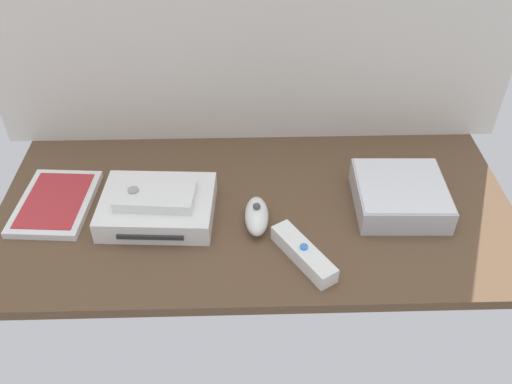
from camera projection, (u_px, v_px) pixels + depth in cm
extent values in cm
cube|color=brown|center=(256.00, 211.00, 106.87)|extent=(100.00, 48.00, 2.00)
cube|color=white|center=(158.00, 206.00, 103.19)|extent=(21.87, 17.16, 4.40)
cube|color=#2D2D2D|center=(150.00, 237.00, 96.93)|extent=(12.01, 1.28, 0.80)
cube|color=silver|center=(400.00, 196.00, 104.97)|extent=(17.48, 17.48, 5.00)
cube|color=silver|center=(402.00, 186.00, 103.26)|extent=(16.78, 16.78, 0.30)
cube|color=white|center=(56.00, 203.00, 106.23)|extent=(14.93, 19.93, 1.40)
cube|color=#B72D33|center=(55.00, 200.00, 105.72)|extent=(12.29, 17.10, 0.16)
cube|color=white|center=(303.00, 254.00, 94.83)|extent=(10.84, 14.48, 3.00)
cylinder|color=#387FDB|center=(304.00, 247.00, 93.74)|extent=(1.40, 1.40, 0.40)
ellipsoid|color=white|center=(257.00, 216.00, 101.45)|extent=(4.57, 10.08, 4.00)
sphere|color=#4C4C4C|center=(257.00, 206.00, 99.90)|extent=(1.40, 1.40, 1.40)
cube|color=white|center=(156.00, 196.00, 100.64)|extent=(15.02, 9.19, 2.00)
cylinder|color=#99999E|center=(133.00, 190.00, 100.04)|extent=(2.16, 2.16, 0.40)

